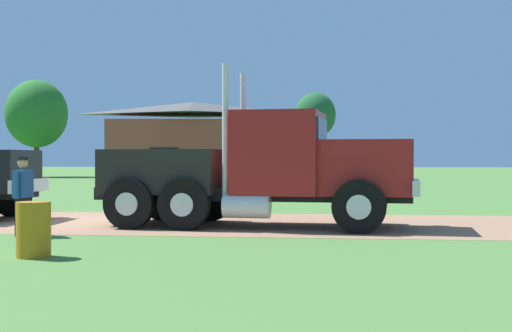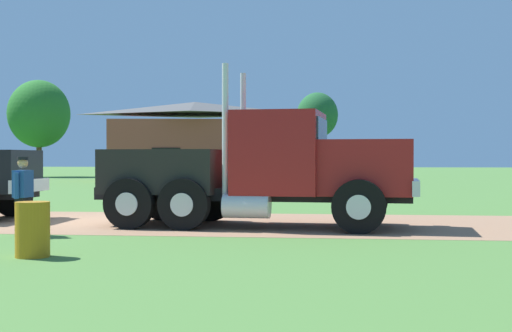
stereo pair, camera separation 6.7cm
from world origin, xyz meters
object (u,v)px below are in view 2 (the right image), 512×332
object	(u,v)px
shed_building	(195,143)
steel_barrel	(33,229)
truck_foreground_white	(261,171)
visitor_standing_near	(23,194)

from	to	relation	value
shed_building	steel_barrel	bearing A→B (deg)	-82.32
truck_foreground_white	steel_barrel	size ratio (longest dim) A/B	8.42
truck_foreground_white	steel_barrel	bearing A→B (deg)	-119.68
visitor_standing_near	shed_building	bearing A→B (deg)	95.73
truck_foreground_white	visitor_standing_near	world-z (taller)	truck_foreground_white
truck_foreground_white	shed_building	world-z (taller)	shed_building
visitor_standing_near	shed_building	xyz separation A→B (m)	(-3.28, 32.71, 1.70)
visitor_standing_near	shed_building	distance (m)	32.92
steel_barrel	shed_building	bearing A→B (deg)	97.68
truck_foreground_white	shed_building	distance (m)	31.32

